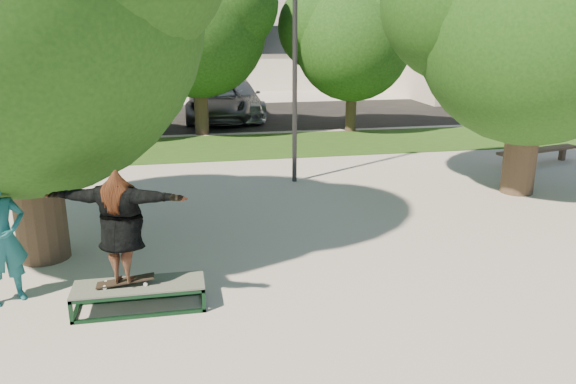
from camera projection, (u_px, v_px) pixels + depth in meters
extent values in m
plane|color=#9F9892|center=(297.00, 261.00, 9.48)|extent=(120.00, 120.00, 0.00)
cube|color=#1D3F12|center=(267.00, 145.00, 18.60)|extent=(30.00, 4.00, 0.02)
cube|color=black|center=(221.00, 116.00, 24.53)|extent=(40.00, 8.00, 0.01)
cylinder|color=#38281E|center=(34.00, 167.00, 9.19)|extent=(0.84, 0.84, 3.20)
sphere|color=#163D10|center=(13.00, 9.00, 8.49)|extent=(5.80, 5.80, 5.80)
cylinder|color=#38281E|center=(523.00, 130.00, 12.98)|extent=(0.76, 0.76, 3.00)
sphere|color=#163D10|center=(536.00, 28.00, 12.33)|extent=(5.20, 5.20, 5.20)
cylinder|color=#38281E|center=(31.00, 103.00, 18.23)|extent=(0.44, 0.44, 2.80)
sphere|color=black|center=(23.00, 37.00, 17.64)|extent=(4.40, 4.40, 4.40)
sphere|color=black|center=(50.00, 12.00, 17.19)|extent=(3.08, 3.08, 3.08)
cylinder|color=#38281E|center=(201.00, 93.00, 20.15)|extent=(0.50, 0.50, 3.00)
sphere|color=black|center=(198.00, 28.00, 19.52)|extent=(4.80, 4.80, 4.80)
sphere|color=black|center=(162.00, 11.00, 19.80)|extent=(3.60, 3.60, 3.60)
sphere|color=black|center=(229.00, 3.00, 19.03)|extent=(3.36, 3.36, 3.36)
cylinder|color=#38281E|center=(351.00, 96.00, 20.76)|extent=(0.40, 0.40, 2.60)
sphere|color=black|center=(353.00, 43.00, 20.20)|extent=(4.20, 4.20, 4.20)
sphere|color=black|center=(321.00, 27.00, 20.45)|extent=(3.15, 3.15, 3.15)
sphere|color=black|center=(383.00, 21.00, 19.77)|extent=(2.94, 2.94, 2.94)
cylinder|color=#2D2D30|center=(295.00, 61.00, 13.51)|extent=(0.12, 0.12, 6.00)
cube|color=black|center=(171.00, 40.00, 31.71)|extent=(27.60, 0.12, 1.60)
cube|color=beige|center=(523.00, 22.00, 32.35)|extent=(15.00, 10.00, 8.00)
cube|color=#475147|center=(139.00, 285.00, 7.81)|extent=(1.80, 0.60, 0.03)
cylinder|color=white|center=(105.00, 288.00, 7.64)|extent=(0.06, 0.03, 0.06)
cylinder|color=white|center=(106.00, 283.00, 7.79)|extent=(0.06, 0.03, 0.06)
cylinder|color=white|center=(145.00, 284.00, 7.74)|extent=(0.06, 0.03, 0.06)
cylinder|color=white|center=(146.00, 279.00, 7.89)|extent=(0.06, 0.03, 0.06)
cube|color=black|center=(125.00, 281.00, 7.76)|extent=(0.78, 0.20, 0.10)
imported|color=brown|center=(120.00, 226.00, 7.53)|extent=(2.01, 1.08, 1.58)
imported|color=#1B5F67|center=(1.00, 239.00, 7.87)|extent=(0.83, 0.76, 1.91)
cube|color=brown|center=(510.00, 161.00, 15.70)|extent=(0.17, 0.17, 0.38)
cube|color=brown|center=(562.00, 154.00, 16.54)|extent=(0.17, 0.17, 0.38)
cube|color=brown|center=(538.00, 150.00, 16.07)|extent=(2.83, 1.05, 0.08)
imported|color=#B4B4B9|center=(99.00, 108.00, 22.30)|extent=(1.83, 3.97, 1.32)
imported|color=black|center=(97.00, 103.00, 22.48)|extent=(1.79, 5.03, 1.65)
imported|color=slate|center=(218.00, 102.00, 23.44)|extent=(2.87, 5.58, 1.51)
imported|color=#A7A8AC|center=(233.00, 98.00, 24.10)|extent=(2.30, 5.57, 1.61)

